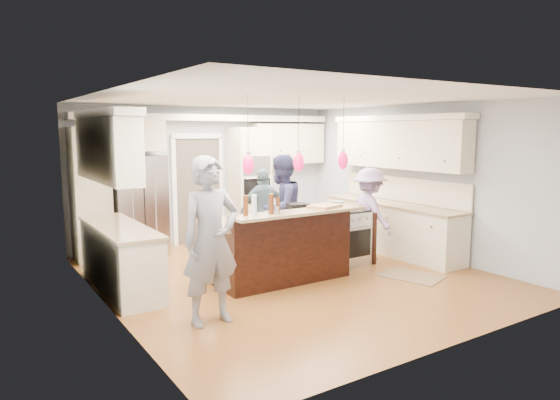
{
  "coord_description": "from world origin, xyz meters",
  "views": [
    {
      "loc": [
        -4.23,
        -6.18,
        2.24
      ],
      "look_at": [
        0.0,
        0.35,
        1.15
      ],
      "focal_mm": 32.0,
      "sensor_mm": 36.0,
      "label": 1
    }
  ],
  "objects_px": {
    "person_bar_end": "(211,241)",
    "island_range": "(344,237)",
    "person_far_left": "(281,208)",
    "kitchen_island": "(276,246)",
    "refrigerator": "(139,205)"
  },
  "relations": [
    {
      "from": "kitchen_island",
      "to": "person_far_left",
      "type": "xyz_separation_m",
      "value": [
        0.6,
        0.78,
        0.43
      ]
    },
    {
      "from": "person_bar_end",
      "to": "island_range",
      "type": "bearing_deg",
      "value": 19.13
    },
    {
      "from": "refrigerator",
      "to": "person_bar_end",
      "type": "bearing_deg",
      "value": -94.6
    },
    {
      "from": "person_far_left",
      "to": "kitchen_island",
      "type": "bearing_deg",
      "value": 29.59
    },
    {
      "from": "person_bar_end",
      "to": "person_far_left",
      "type": "bearing_deg",
      "value": 38.32
    },
    {
      "from": "person_bar_end",
      "to": "person_far_left",
      "type": "xyz_separation_m",
      "value": [
        2.19,
        1.88,
        -0.06
      ]
    },
    {
      "from": "kitchen_island",
      "to": "island_range",
      "type": "height_order",
      "value": "kitchen_island"
    },
    {
      "from": "island_range",
      "to": "person_far_left",
      "type": "distance_m",
      "value": 1.17
    },
    {
      "from": "person_far_left",
      "to": "island_range",
      "type": "bearing_deg",
      "value": 116.18
    },
    {
      "from": "kitchen_island",
      "to": "person_far_left",
      "type": "relative_size",
      "value": 1.14
    },
    {
      "from": "person_bar_end",
      "to": "refrigerator",
      "type": "bearing_deg",
      "value": 83.13
    },
    {
      "from": "person_far_left",
      "to": "refrigerator",
      "type": "bearing_deg",
      "value": -66.28
    },
    {
      "from": "island_range",
      "to": "person_far_left",
      "type": "height_order",
      "value": "person_far_left"
    },
    {
      "from": "island_range",
      "to": "kitchen_island",
      "type": "bearing_deg",
      "value": -176.9
    },
    {
      "from": "island_range",
      "to": "person_far_left",
      "type": "bearing_deg",
      "value": 139.15
    }
  ]
}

